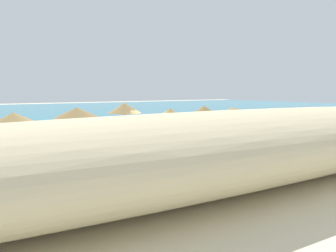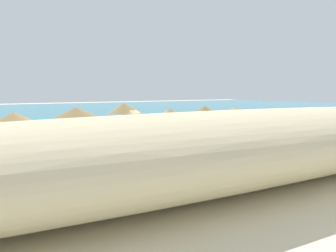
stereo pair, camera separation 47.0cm
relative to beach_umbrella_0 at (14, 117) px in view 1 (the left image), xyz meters
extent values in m
plane|color=beige|center=(7.65, -0.95, -2.37)|extent=(160.00, 160.00, 0.00)
cube|color=teal|center=(7.65, 38.84, -2.36)|extent=(160.00, 68.97, 0.01)
ellipsoid|color=beige|center=(9.06, -8.22, -0.89)|extent=(50.75, 9.88, 2.95)
cylinder|color=brown|center=(0.00, 0.00, -1.23)|extent=(0.07, 0.07, 2.27)
cone|color=#9E7F4C|center=(0.00, 0.00, 0.01)|extent=(1.95, 1.95, 0.51)
cylinder|color=brown|center=(3.20, 0.14, -1.19)|extent=(0.09, 0.09, 2.36)
cone|color=olive|center=(3.20, 0.14, 0.12)|extent=(2.52, 2.52, 0.57)
cylinder|color=brown|center=(6.32, 0.47, -1.14)|extent=(0.10, 0.10, 2.45)
cone|color=#9E7F4C|center=(6.32, 0.47, 0.27)|extent=(2.18, 2.18, 0.67)
cylinder|color=brown|center=(9.52, -0.01, -1.36)|extent=(0.10, 0.10, 2.02)
cone|color=#9E7F4C|center=(9.52, -0.01, -0.17)|extent=(2.13, 2.13, 0.67)
cylinder|color=brown|center=(12.69, 0.13, -1.32)|extent=(0.10, 0.10, 2.10)
cone|color=olive|center=(12.69, 0.13, -0.09)|extent=(2.18, 2.18, 0.66)
cylinder|color=brown|center=(16.23, 0.53, -1.35)|extent=(0.09, 0.09, 2.03)
cone|color=#9E7F4C|center=(16.23, 0.53, -0.24)|extent=(2.64, 2.64, 0.48)
cube|color=blue|center=(16.47, -0.08, -2.04)|extent=(1.49, 1.13, 0.07)
cube|color=blue|center=(17.04, 0.15, -1.74)|extent=(0.46, 0.71, 0.61)
cylinder|color=silver|center=(15.83, -0.03, -2.22)|extent=(0.04, 0.04, 0.29)
cylinder|color=silver|center=(16.05, -0.57, -2.22)|extent=(0.04, 0.04, 0.29)
cylinder|color=silver|center=(16.88, 0.40, -2.22)|extent=(0.04, 0.04, 0.29)
cylinder|color=silver|center=(17.10, -0.13, -2.22)|extent=(0.04, 0.04, 0.29)
cube|color=red|center=(12.24, -0.38, -2.02)|extent=(1.71, 1.10, 0.07)
cube|color=red|center=(12.96, -0.64, -1.59)|extent=(0.40, 0.64, 0.87)
cylinder|color=silver|center=(11.69, 0.08, -2.21)|extent=(0.04, 0.04, 0.31)
cylinder|color=silver|center=(11.52, -0.40, -2.21)|extent=(0.04, 0.04, 0.31)
cylinder|color=silver|center=(12.97, -0.36, -2.21)|extent=(0.04, 0.04, 0.31)
cylinder|color=silver|center=(12.80, -0.85, -2.21)|extent=(0.04, 0.04, 0.31)
cube|color=orange|center=(2.47, -1.33, -2.02)|extent=(1.58, 1.04, 0.07)
cube|color=orange|center=(3.13, -1.53, -1.58)|extent=(0.46, 0.70, 0.87)
cylinder|color=silver|center=(1.96, -0.89, -2.21)|extent=(0.04, 0.04, 0.31)
cylinder|color=silver|center=(1.80, -1.41, -2.21)|extent=(0.04, 0.04, 0.31)
cylinder|color=silver|center=(3.15, -1.25, -2.21)|extent=(0.04, 0.04, 0.31)
cylinder|color=silver|center=(2.99, -1.77, -2.21)|extent=(0.04, 0.04, 0.31)
cube|color=white|center=(8.74, -1.22, -2.04)|extent=(1.57, 1.06, 0.07)
cube|color=white|center=(9.39, -1.45, -1.72)|extent=(0.43, 0.65, 0.63)
cylinder|color=silver|center=(8.25, -0.77, -2.22)|extent=(0.04, 0.04, 0.29)
cylinder|color=silver|center=(8.07, -1.25, -2.22)|extent=(0.04, 0.04, 0.29)
cylinder|color=silver|center=(9.41, -1.19, -2.22)|extent=(0.04, 0.04, 0.29)
cylinder|color=silver|center=(9.24, -1.67, -2.22)|extent=(0.04, 0.04, 0.29)
cube|color=red|center=(5.46, -0.37, -2.00)|extent=(1.65, 0.85, 0.07)
cube|color=red|center=(6.20, -0.46, -1.66)|extent=(0.25, 0.69, 0.68)
cylinder|color=silver|center=(4.83, -0.01, -2.20)|extent=(0.04, 0.04, 0.33)
cylinder|color=silver|center=(4.76, -0.58, -2.20)|extent=(0.04, 0.04, 0.33)
cylinder|color=silver|center=(6.16, -0.17, -2.20)|extent=(0.04, 0.04, 0.33)
cylinder|color=silver|center=(6.09, -0.73, -2.20)|extent=(0.04, 0.04, 0.33)
sphere|color=yellow|center=(5.04, -0.93, -2.18)|extent=(0.37, 0.37, 0.37)
camera|label=1|loc=(-0.26, -15.88, 1.33)|focal=28.44mm
camera|label=2|loc=(0.15, -16.12, 1.33)|focal=28.44mm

